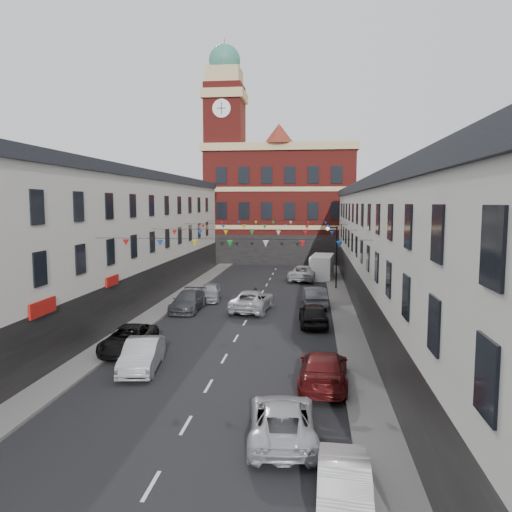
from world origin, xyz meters
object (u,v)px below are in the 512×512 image
at_px(street_lamp, 334,249).
at_px(car_left_d, 188,301).
at_px(car_right_a, 344,479).
at_px(moving_car, 252,301).
at_px(car_left_e, 210,292).
at_px(car_right_c, 323,369).
at_px(white_van, 322,267).
at_px(car_left_c, 129,339).
at_px(car_left_b, 142,355).
at_px(car_right_f, 304,273).
at_px(car_right_d, 314,314).
at_px(pedestrian, 256,297).
at_px(car_right_e, 314,297).
at_px(car_right_b, 282,420).

height_order(street_lamp, car_left_d, street_lamp).
relative_size(car_right_a, moving_car, 0.70).
distance_m(car_left_e, car_right_c, 20.87).
bearing_deg(white_van, car_left_c, -104.75).
distance_m(car_left_b, car_right_f, 30.33).
bearing_deg(car_left_b, car_right_d, 41.84).
xyz_separation_m(car_right_d, white_van, (0.91, 21.59, 0.48)).
xyz_separation_m(street_lamp, pedestrian, (-6.39, -8.88, -3.11)).
xyz_separation_m(car_left_d, car_right_c, (9.97, -14.66, 0.03)).
xyz_separation_m(car_right_e, moving_car, (-4.68, -2.17, -0.00)).
xyz_separation_m(car_left_e, car_right_b, (7.57, -24.13, -0.04)).
height_order(car_left_e, car_right_a, car_left_e).
height_order(car_left_d, car_right_c, car_right_c).
height_order(car_left_e, car_right_b, car_left_e).
xyz_separation_m(car_left_b, car_left_c, (-1.80, 2.91, -0.06)).
relative_size(car_right_b, car_right_c, 0.93).
bearing_deg(moving_car, car_left_e, -36.52).
distance_m(street_lamp, car_left_b, 26.47).
xyz_separation_m(street_lamp, car_right_d, (-1.86, -14.30, -3.12)).
height_order(street_lamp, car_right_c, street_lamp).
bearing_deg(white_van, street_lamp, -76.10).
height_order(car_left_e, car_right_c, car_right_c).
bearing_deg(car_left_e, car_right_f, 50.97).
distance_m(car_left_c, car_right_d, 12.36).
bearing_deg(moving_car, car_right_e, -149.45).
relative_size(car_left_e, white_van, 0.75).
bearing_deg(car_right_a, car_right_e, -86.42).
distance_m(car_right_b, pedestrian, 22.05).
xyz_separation_m(car_right_a, pedestrian, (-5.34, 25.23, 0.13)).
xyz_separation_m(street_lamp, moving_car, (-6.50, -10.17, -3.11)).
bearing_deg(car_left_d, car_left_e, 78.60).
bearing_deg(car_right_a, car_right_f, -85.40).
xyz_separation_m(car_right_b, moving_car, (-3.55, 20.48, 0.11)).
bearing_deg(car_right_c, car_left_b, -4.84).
bearing_deg(street_lamp, car_left_d, -136.92).
height_order(street_lamp, car_right_e, street_lamp).
bearing_deg(car_right_a, street_lamp, -89.87).
xyz_separation_m(car_left_b, car_right_a, (9.20, -9.91, -0.09)).
distance_m(car_right_d, moving_car, 6.21).
height_order(car_left_b, car_right_c, car_right_c).
relative_size(car_left_d, car_right_a, 1.27).
distance_m(car_left_b, car_left_d, 13.59).
relative_size(car_left_c, car_right_e, 1.02).
relative_size(car_right_c, pedestrian, 3.33).
bearing_deg(car_right_a, moving_car, -75.27).
xyz_separation_m(car_left_e, moving_car, (4.02, -3.65, 0.07)).
xyz_separation_m(car_left_c, car_right_d, (10.19, 7.00, 0.09)).
distance_m(car_right_a, car_right_d, 19.83).
height_order(car_left_b, pedestrian, pedestrian).
distance_m(street_lamp, car_right_e, 8.77).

